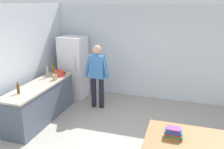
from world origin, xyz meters
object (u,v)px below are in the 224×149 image
Objects in this scene: dining_table at (191,144)px; book_stack at (173,133)px; bottle_beer_brown at (18,89)px; cooking_pot at (59,73)px; utensil_jar at (55,77)px; refrigerator at (74,67)px; bottle_oil_amber at (53,68)px; bottle_vinegar_tall at (47,72)px; person at (97,73)px.

dining_table is 5.10× the size of book_stack.
dining_table is at bearing -7.88° from bottle_beer_brown.
utensil_jar is at bearing -76.31° from cooking_pot.
refrigerator is 0.74m from bottle_oil_amber.
refrigerator is at bearing 79.73° from bottle_vinegar_tall.
person is (0.95, -0.55, 0.08)m from refrigerator.
book_stack is at bearing -31.87° from cooking_pot.
refrigerator is at bearing 66.45° from bottle_oil_amber.
cooking_pot reaches higher than book_stack.
person is 5.31× the size of bottle_vinegar_tall.
bottle_beer_brown reaches higher than cooking_pot.
person is 6.07× the size of bottle_oil_amber.
dining_table is 4.37× the size of bottle_vinegar_tall.
bottle_oil_amber is at bearing 93.91° from bottle_beer_brown.
bottle_oil_amber is 1.02× the size of book_stack.
dining_table is 5.00× the size of bottle_oil_amber.
bottle_oil_amber reaches higher than dining_table.
person is at bearing 16.77° from cooking_pot.
cooking_pot is at bearing 148.13° from book_stack.
book_stack is at bearing -41.99° from refrigerator.
person is 6.54× the size of bottle_beer_brown.
bottle_vinegar_tall is at bearing -100.27° from refrigerator.
bottle_beer_brown is 1.14m from bottle_vinegar_tall.
person reaches higher than utensil_jar.
utensil_jar is (-0.86, -0.65, 0.00)m from person.
utensil_jar is 0.66m from bottle_oil_amber.
cooking_pot is (-0.95, -0.29, -0.02)m from person.
refrigerator is at bearing 138.01° from book_stack.
refrigerator is 6.92× the size of bottle_beer_brown.
book_stack is (2.07, -2.16, -0.15)m from person.
refrigerator is 5.62× the size of bottle_vinegar_tall.
book_stack is at bearing -27.34° from utensil_jar.
book_stack is at bearing -31.77° from bottle_oil_amber.
bottle_beer_brown is at bearing 171.13° from book_stack.
utensil_jar reaches higher than cooking_pot.
utensil_jar is at bearing -143.08° from person.
bottle_oil_amber is 1.08× the size of bottle_beer_brown.
refrigerator is 6.43× the size of bottle_oil_amber.
refrigerator is at bearing 85.23° from bottle_beer_brown.
bottle_vinegar_tall is (-0.19, -0.24, 0.08)m from cooking_pot.
bottle_oil_amber is 0.88× the size of bottle_vinegar_tall.
bottle_vinegar_tall reaches higher than cooking_pot.
book_stack is (3.21, -1.64, -0.21)m from bottle_vinegar_tall.
cooking_pot is 3.56m from book_stack.
refrigerator reaches higher than cooking_pot.
person is at bearing 137.59° from dining_table.
dining_table is at bearing -29.51° from bottle_oil_amber.
cooking_pot is 1.25× the size of bottle_vinegar_tall.
cooking_pot is 1.43× the size of bottle_oil_amber.
dining_table is 3.53m from bottle_beer_brown.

